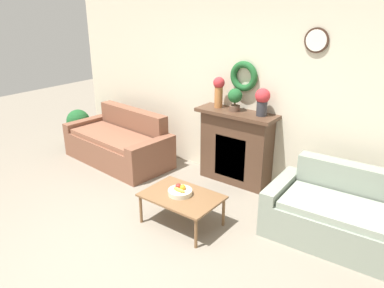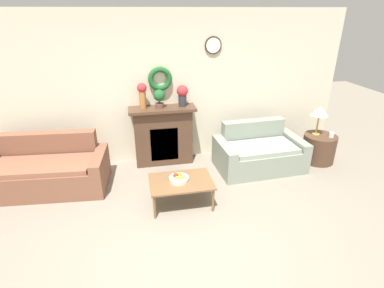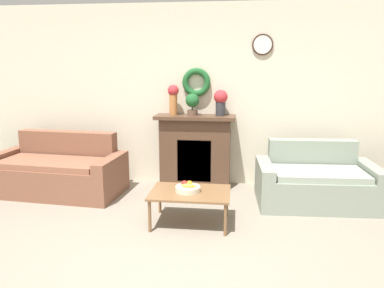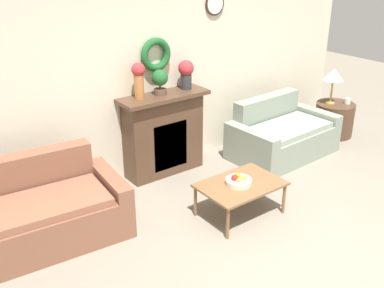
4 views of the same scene
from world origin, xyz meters
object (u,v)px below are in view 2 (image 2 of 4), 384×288
at_px(fruit_bowl, 179,178).
at_px(side_table_by_loveseat, 319,148).
at_px(potted_plant_on_mantel, 159,97).
at_px(loveseat_right, 259,153).
at_px(vase_on_mantel_left, 142,94).
at_px(fireplace, 163,135).
at_px(mug, 332,135).
at_px(coffee_table, 181,183).
at_px(vase_on_mantel_right, 182,94).
at_px(table_lamp, 320,112).
at_px(couch_left, 47,171).

height_order(fruit_bowl, side_table_by_loveseat, side_table_by_loveseat).
bearing_deg(side_table_by_loveseat, potted_plant_on_mantel, 170.11).
bearing_deg(potted_plant_on_mantel, loveseat_right, -16.88).
bearing_deg(loveseat_right, vase_on_mantel_left, 162.27).
height_order(fireplace, mug, fireplace).
relative_size(coffee_table, vase_on_mantel_left, 2.06).
bearing_deg(side_table_by_loveseat, coffee_table, -162.87).
relative_size(side_table_by_loveseat, mug, 6.63).
distance_m(loveseat_right, vase_on_mantel_right, 1.74).
bearing_deg(loveseat_right, vase_on_mantel_right, 154.87).
relative_size(fireplace, vase_on_mantel_left, 2.66).
bearing_deg(fruit_bowl, vase_on_mantel_right, 77.76).
distance_m(table_lamp, potted_plant_on_mantel, 2.91).
distance_m(loveseat_right, mug, 1.39).
distance_m(coffee_table, vase_on_mantel_left, 1.76).
bearing_deg(vase_on_mantel_right, coffee_table, -101.01).
height_order(fruit_bowl, table_lamp, table_lamp).
xyz_separation_m(fruit_bowl, vase_on_mantel_right, (0.30, 1.38, 0.87)).
relative_size(couch_left, potted_plant_on_mantel, 6.00).
distance_m(couch_left, loveseat_right, 3.61).
distance_m(coffee_table, table_lamp, 2.93).
distance_m(loveseat_right, potted_plant_on_mantel, 2.04).
bearing_deg(coffee_table, potted_plant_on_mantel, 95.82).
relative_size(table_lamp, vase_on_mantel_right, 1.47).
height_order(side_table_by_loveseat, mug, mug).
relative_size(couch_left, mug, 21.23).
xyz_separation_m(side_table_by_loveseat, table_lamp, (-0.07, 0.06, 0.71)).
height_order(fruit_bowl, vase_on_mantel_left, vase_on_mantel_left).
relative_size(vase_on_mantel_left, potted_plant_on_mantel, 1.39).
relative_size(couch_left, side_table_by_loveseat, 3.20).
relative_size(fruit_bowl, potted_plant_on_mantel, 0.90).
height_order(fireplace, vase_on_mantel_left, vase_on_mantel_left).
bearing_deg(coffee_table, side_table_by_loveseat, 17.13).
bearing_deg(couch_left, vase_on_mantel_right, 17.55).
bearing_deg(potted_plant_on_mantel, table_lamp, -8.98).
xyz_separation_m(couch_left, side_table_by_loveseat, (4.82, -0.01, -0.04)).
relative_size(coffee_table, fruit_bowl, 3.16).
height_order(coffee_table, fruit_bowl, fruit_bowl).
relative_size(table_lamp, potted_plant_on_mantel, 1.72).
relative_size(mug, potted_plant_on_mantel, 0.28).
bearing_deg(vase_on_mantel_left, fireplace, -0.97).
distance_m(fireplace, side_table_by_loveseat, 2.95).
height_order(loveseat_right, side_table_by_loveseat, loveseat_right).
height_order(mug, vase_on_mantel_right, vase_on_mantel_right).
distance_m(fireplace, coffee_table, 1.40).
xyz_separation_m(fireplace, vase_on_mantel_right, (0.37, 0.01, 0.75)).
xyz_separation_m(couch_left, vase_on_mantel_right, (2.30, 0.52, 1.00)).
bearing_deg(side_table_by_loveseat, fruit_bowl, -163.17).
xyz_separation_m(fireplace, potted_plant_on_mantel, (-0.04, -0.01, 0.72)).
relative_size(fruit_bowl, mug, 3.19).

